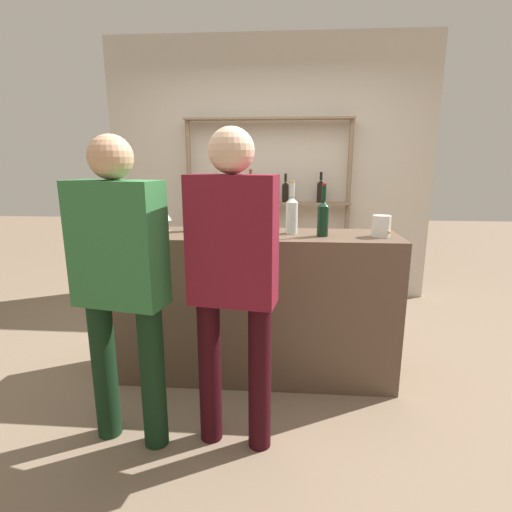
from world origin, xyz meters
name	(u,v)px	position (x,y,z in m)	size (l,w,h in m)	color
ground_plane	(256,372)	(0.00, 0.00, 0.00)	(16.00, 16.00, 0.00)	#7A6651
bar_counter	(256,306)	(0.00, 0.00, 0.52)	(1.91, 0.52, 1.03)	brown
back_wall	(269,172)	(0.00, 1.86, 1.40)	(3.51, 0.12, 2.80)	beige
back_shelf	(268,185)	(0.00, 1.68, 1.26)	(1.76, 0.18, 1.95)	#897056
counter_bottle_0	(192,213)	(-0.46, 0.08, 1.16)	(0.08, 0.08, 0.34)	black
counter_bottle_1	(323,217)	(0.44, -0.05, 1.16)	(0.07, 0.07, 0.34)	black
counter_bottle_2	(259,214)	(0.02, 0.00, 1.17)	(0.08, 0.08, 0.35)	silver
counter_bottle_3	(292,214)	(0.24, 0.03, 1.17)	(0.08, 0.08, 0.35)	silver
wine_glass	(165,216)	(-0.64, 0.04, 1.14)	(0.08, 0.08, 0.15)	silver
cork_jar	(381,226)	(0.82, -0.04, 1.10)	(0.12, 0.12, 0.14)	silver
customer_left	(120,274)	(-0.63, -0.77, 0.96)	(0.49, 0.29, 1.64)	black
customer_center	(233,270)	(-0.06, -0.75, 0.99)	(0.45, 0.25, 1.67)	black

